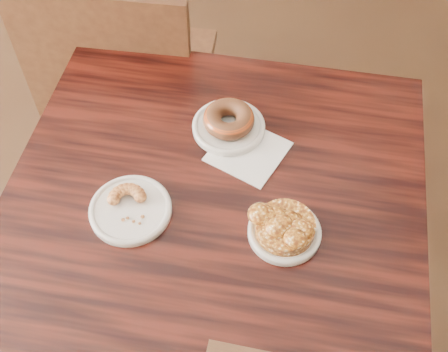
{
  "coord_description": "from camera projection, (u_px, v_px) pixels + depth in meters",
  "views": [
    {
      "loc": [
        0.21,
        -0.83,
        1.69
      ],
      "look_at": [
        0.28,
        -0.18,
        0.8
      ],
      "focal_mm": 45.0,
      "sensor_mm": 36.0,
      "label": 1
    }
  ],
  "objects": [
    {
      "name": "napkin",
      "position": [
        248.0,
        151.0,
        1.2
      ],
      "size": [
        0.2,
        0.2,
        0.0
      ],
      "primitive_type": "cube",
      "rotation": [
        0.0,
        0.0,
        -0.68
      ],
      "color": "white",
      "rests_on": "cafe_table"
    },
    {
      "name": "floor",
      "position": [
        131.0,
        286.0,
        1.83
      ],
      "size": [
        5.0,
        5.0,
        0.0
      ],
      "primitive_type": "plane",
      "color": "black",
      "rests_on": "ground"
    },
    {
      "name": "cafe_table",
      "position": [
        215.0,
        280.0,
        1.43
      ],
      "size": [
        1.06,
        1.06,
        0.75
      ],
      "primitive_type": "cube",
      "rotation": [
        0.0,
        0.0,
        -0.3
      ],
      "color": "black",
      "rests_on": "floor"
    },
    {
      "name": "plate_cruller",
      "position": [
        131.0,
        210.0,
        1.11
      ],
      "size": [
        0.16,
        0.16,
        0.01
      ],
      "primitive_type": "cylinder",
      "color": "silver",
      "rests_on": "cafe_table"
    },
    {
      "name": "plate_donut",
      "position": [
        229.0,
        127.0,
        1.23
      ],
      "size": [
        0.16,
        0.16,
        0.01
      ],
      "primitive_type": "cylinder",
      "color": "silver",
      "rests_on": "napkin"
    },
    {
      "name": "glazed_donut",
      "position": [
        229.0,
        119.0,
        1.21
      ],
      "size": [
        0.11,
        0.11,
        0.04
      ],
      "primitive_type": "torus",
      "color": "#953915",
      "rests_on": "plate_donut"
    },
    {
      "name": "cruller_fragment",
      "position": [
        129.0,
        205.0,
        1.09
      ],
      "size": [
        0.09,
        0.09,
        0.02
      ],
      "primitive_type": null,
      "color": "#653014",
      "rests_on": "plate_cruller"
    },
    {
      "name": "plate_fritter",
      "position": [
        284.0,
        232.0,
        1.08
      ],
      "size": [
        0.14,
        0.14,
        0.01
      ],
      "primitive_type": "cylinder",
      "color": "silver",
      "rests_on": "cafe_table"
    },
    {
      "name": "chair_far",
      "position": [
        135.0,
        75.0,
        1.77
      ],
      "size": [
        0.61,
        0.61,
        0.9
      ],
      "primitive_type": null,
      "rotation": [
        0.0,
        0.0,
        2.89
      ],
      "color": "black",
      "rests_on": "floor"
    },
    {
      "name": "apple_fritter",
      "position": [
        285.0,
        225.0,
        1.06
      ],
      "size": [
        0.16,
        0.16,
        0.04
      ],
      "primitive_type": null,
      "color": "#461C07",
      "rests_on": "plate_fritter"
    }
  ]
}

